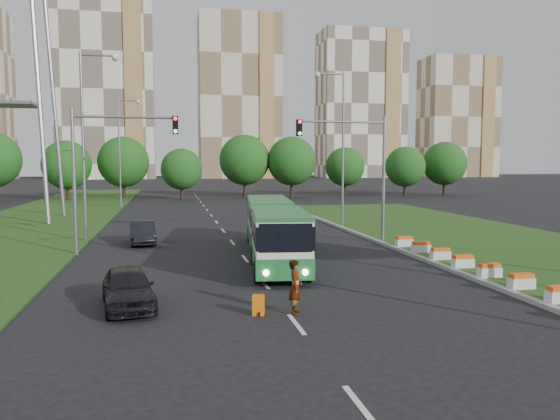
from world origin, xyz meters
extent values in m
plane|color=black|center=(0.00, 0.00, 0.00)|extent=(360.00, 360.00, 0.00)
cube|color=#1F4313|center=(13.00, 8.00, 0.07)|extent=(14.00, 60.00, 0.15)
cube|color=#949494|center=(6.05, 8.00, 0.09)|extent=(0.30, 60.00, 0.18)
cube|color=#1F4313|center=(-18.00, 25.00, 0.05)|extent=(12.00, 110.00, 0.10)
cylinder|color=gray|center=(6.40, 10.00, 4.00)|extent=(0.20, 0.20, 8.00)
cylinder|color=gray|center=(3.65, 10.00, 7.60)|extent=(5.50, 0.14, 0.14)
cube|color=black|center=(0.90, 10.00, 7.20)|extent=(0.32, 0.32, 1.00)
cylinder|color=gray|center=(-12.00, 9.00, 4.00)|extent=(0.20, 0.20, 8.00)
cylinder|color=gray|center=(-9.25, 9.00, 7.60)|extent=(5.50, 0.14, 0.14)
cube|color=black|center=(-6.50, 9.00, 7.20)|extent=(0.32, 0.32, 1.00)
cube|color=silver|center=(-25.00, 150.00, 26.00)|extent=(28.00, 15.00, 52.00)
cube|color=beige|center=(15.00, 150.00, 25.00)|extent=(25.00, 15.00, 50.00)
cube|color=silver|center=(55.00, 150.00, 23.50)|extent=(27.00, 15.00, 47.00)
cube|color=beige|center=(90.00, 150.00, 20.00)|extent=(24.00, 14.00, 40.00)
cube|color=white|center=(-1.54, 1.78, 1.63)|extent=(2.33, 6.42, 2.51)
cube|color=white|center=(-1.54, 10.02, 1.63)|extent=(2.33, 7.82, 2.51)
cylinder|color=black|center=(-1.54, 5.55, 1.58)|extent=(2.33, 1.16, 2.33)
cube|color=#1E6A31|center=(-1.54, 1.78, 0.79)|extent=(2.40, 6.47, 0.88)
cube|color=#1E6A31|center=(-1.54, 10.02, 0.79)|extent=(2.40, 7.86, 0.88)
cube|color=black|center=(-1.54, 1.78, 2.05)|extent=(2.40, 6.47, 0.98)
cube|color=black|center=(-1.54, 10.02, 2.05)|extent=(2.40, 7.86, 0.98)
imported|color=black|center=(-8.38, -2.86, 0.72)|extent=(2.28, 4.43, 1.44)
imported|color=black|center=(-8.59, 12.48, 0.71)|extent=(1.87, 4.41, 1.42)
imported|color=gray|center=(-2.76, -4.81, 0.92)|extent=(0.64, 0.78, 1.85)
cube|color=orange|center=(-4.01, -4.72, 0.34)|extent=(0.40, 0.34, 0.68)
cylinder|color=black|center=(-4.01, -4.89, 0.08)|extent=(0.05, 0.16, 0.16)
camera|label=1|loc=(-6.87, -22.49, 5.15)|focal=35.00mm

